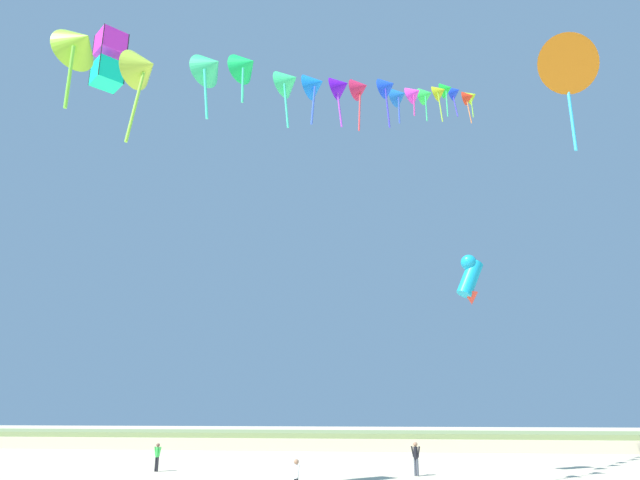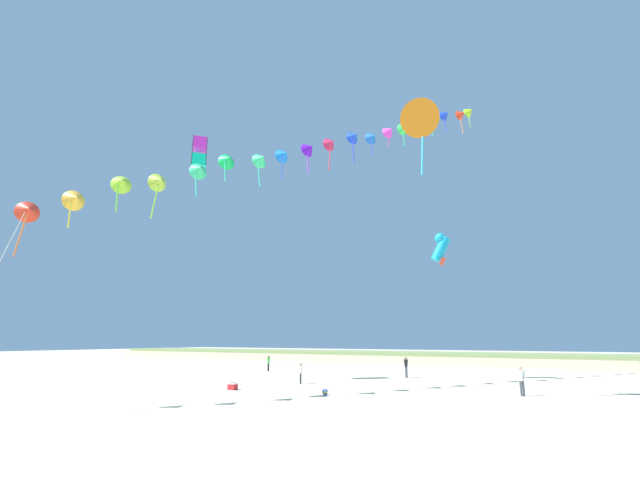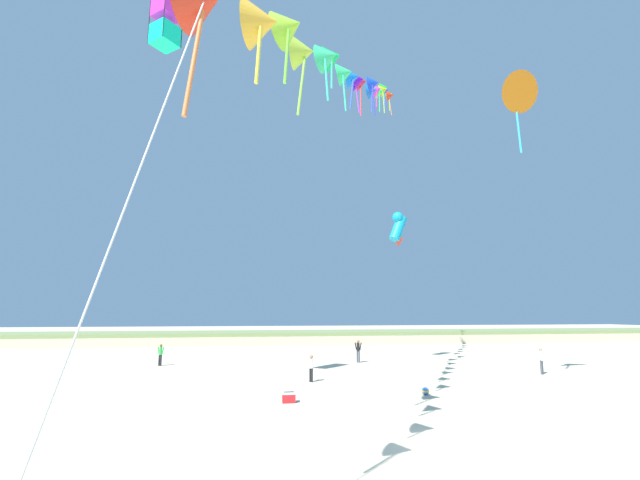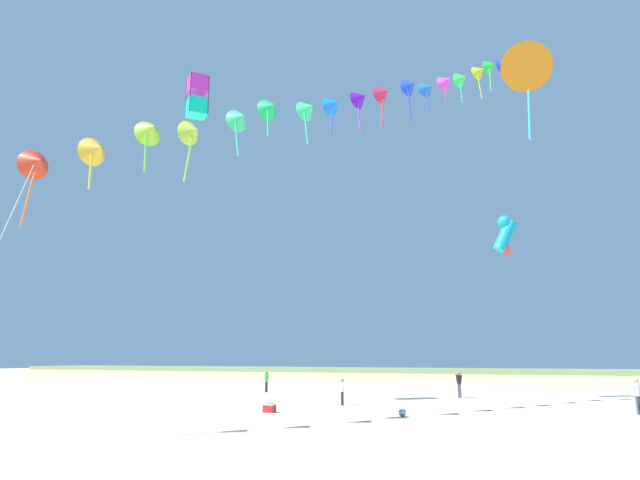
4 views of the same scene
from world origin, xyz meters
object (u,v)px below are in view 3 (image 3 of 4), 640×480
Objects in this scene: person_near_left at (541,358)px; person_near_right at (161,353)px; large_kite_mid_trail at (166,23)px; beach_cooler at (289,398)px; large_kite_high_solo at (515,93)px; beach_ball at (425,391)px; person_far_left at (311,366)px; large_kite_low_lead at (398,228)px; person_mid_center at (358,349)px.

person_near_left is 26.47m from person_near_right.
large_kite_mid_trail is (-23.40, -4.12, 18.01)m from person_near_left.
person_near_right is at bearing 118.89° from beach_cooler.
person_near_left is at bearing 52.10° from large_kite_high_solo.
person_near_left is at bearing 9.99° from large_kite_mid_trail.
person_near_left is 1.08× the size of person_near_right.
beach_ball is at bearing 5.48° from beach_cooler.
person_far_left is 0.50× the size of large_kite_low_lead.
large_kite_mid_trail is (-17.14, -12.49, 7.99)m from large_kite_low_lead.
large_kite_high_solo is 17.57m from beach_ball.
person_near_right is 4.36× the size of beach_ball.
person_far_left is 19.75m from large_kite_high_solo.
large_kite_mid_trail reaches higher than large_kite_high_solo.
beach_ball is (13.19, -1.20, -18.82)m from large_kite_mid_trail.
beach_ball is (14.76, -14.11, -0.73)m from person_near_right.
large_kite_high_solo is at bearing -32.50° from person_near_right.
person_mid_center is 3.05× the size of beach_cooler.
large_kite_low_lead reaches higher than person_near_right.
person_far_left is (-15.02, -0.52, -0.12)m from person_near_left.
person_mid_center is at bearing 139.76° from person_near_left.
person_mid_center reaches higher than beach_cooler.
beach_cooler is at bearing -160.50° from person_near_left.
large_kite_high_solo is at bearing -64.75° from person_mid_center.
large_kite_mid_trail is at bearing -83.06° from person_near_right.
person_far_left is at bearing 159.47° from large_kite_high_solo.
large_kite_low_lead is 20.82m from beach_cooler.
person_near_left is at bearing -53.20° from large_kite_low_lead.
person_near_left is 0.57× the size of large_kite_low_lead.
person_far_left is 2.59× the size of beach_cooler.
person_mid_center reaches higher than beach_ball.
person_mid_center is 0.35× the size of large_kite_high_solo.
person_near_left is 0.97× the size of person_mid_center.
beach_cooler is at bearing -115.81° from person_mid_center.
person_mid_center is 0.66× the size of large_kite_mid_trail.
beach_cooler is (-10.57, -14.33, -10.79)m from large_kite_low_lead.
large_kite_high_solo reaches higher than beach_cooler.
person_near_left is 12.97m from person_mid_center.
person_near_left is 15.03m from person_far_left.
large_kite_low_lead is (18.71, -0.42, 10.09)m from person_near_right.
person_mid_center is at bearing 42.79° from large_kite_mid_trail.
beach_cooler is at bearing -61.11° from person_near_right.
person_near_right reaches higher than person_far_left.
beach_cooler is (-1.81, -5.44, -0.65)m from person_far_left.
person_mid_center reaches higher than person_near_right.
beach_ball is at bearing -175.03° from large_kite_high_solo.
person_near_right is 20.43m from beach_ball.
person_far_left is (-5.12, -8.90, -0.15)m from person_mid_center.
person_mid_center reaches higher than person_near_left.
person_near_right is 0.89× the size of person_mid_center.
large_kite_high_solo is (11.32, -4.24, 15.62)m from person_far_left.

